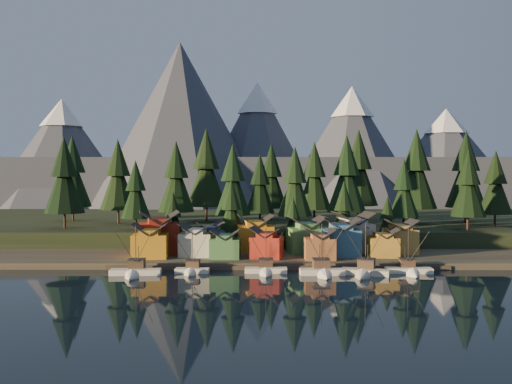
{
  "coord_description": "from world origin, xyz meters",
  "views": [
    {
      "loc": [
        -4.63,
        -116.31,
        22.66
      ],
      "look_at": [
        -5.15,
        30.0,
        17.55
      ],
      "focal_mm": 40.0,
      "sensor_mm": 36.0,
      "label": 1
    }
  ],
  "objects_px": {
    "boat_3": "(266,264)",
    "house_back_0": "(159,231)",
    "boat_1": "(191,264)",
    "boat_6": "(410,265)",
    "house_front_0": "(150,240)",
    "boat_4": "(323,264)",
    "boat_0": "(134,266)",
    "house_front_1": "(196,239)",
    "boat_5": "(364,265)",
    "house_back_1": "(209,236)"
  },
  "relations": [
    {
      "from": "boat_6",
      "to": "boat_1",
      "type": "bearing_deg",
      "value": -178.42
    },
    {
      "from": "boat_4",
      "to": "house_back_1",
      "type": "xyz_separation_m",
      "value": [
        -27.06,
        25.31,
        3.34
      ]
    },
    {
      "from": "boat_1",
      "to": "boat_4",
      "type": "bearing_deg",
      "value": -2.55
    },
    {
      "from": "boat_3",
      "to": "house_back_0",
      "type": "xyz_separation_m",
      "value": [
        -27.61,
        21.64,
        5.14
      ]
    },
    {
      "from": "house_back_0",
      "to": "boat_4",
      "type": "bearing_deg",
      "value": -43.78
    },
    {
      "from": "house_front_0",
      "to": "house_back_1",
      "type": "bearing_deg",
      "value": 30.69
    },
    {
      "from": "boat_5",
      "to": "house_front_1",
      "type": "distance_m",
      "value": 43.38
    },
    {
      "from": "boat_0",
      "to": "boat_4",
      "type": "distance_m",
      "value": 41.29
    },
    {
      "from": "house_front_1",
      "to": "house_back_0",
      "type": "xyz_separation_m",
      "value": [
        -10.31,
        5.28,
        1.35
      ]
    },
    {
      "from": "boat_4",
      "to": "house_front_0",
      "type": "distance_m",
      "value": 44.01
    },
    {
      "from": "boat_4",
      "to": "house_front_1",
      "type": "height_order",
      "value": "boat_4"
    },
    {
      "from": "boat_3",
      "to": "house_front_1",
      "type": "xyz_separation_m",
      "value": [
        -17.3,
        16.36,
        3.79
      ]
    },
    {
      "from": "boat_3",
      "to": "boat_6",
      "type": "height_order",
      "value": "boat_6"
    },
    {
      "from": "house_front_0",
      "to": "boat_3",
      "type": "bearing_deg",
      "value": -29.0
    },
    {
      "from": "house_front_1",
      "to": "house_back_0",
      "type": "height_order",
      "value": "house_back_0"
    },
    {
      "from": "boat_0",
      "to": "boat_1",
      "type": "distance_m",
      "value": 12.49
    },
    {
      "from": "boat_5",
      "to": "house_front_1",
      "type": "xyz_separation_m",
      "value": [
        -38.8,
        19.11,
        3.47
      ]
    },
    {
      "from": "boat_0",
      "to": "house_front_0",
      "type": "relative_size",
      "value": 1.38
    },
    {
      "from": "boat_3",
      "to": "boat_4",
      "type": "relative_size",
      "value": 0.89
    },
    {
      "from": "house_back_0",
      "to": "house_back_1",
      "type": "relative_size",
      "value": 1.35
    },
    {
      "from": "boat_3",
      "to": "boat_6",
      "type": "relative_size",
      "value": 0.96
    },
    {
      "from": "boat_1",
      "to": "boat_6",
      "type": "bearing_deg",
      "value": 1.71
    },
    {
      "from": "boat_0",
      "to": "boat_5",
      "type": "height_order",
      "value": "boat_5"
    },
    {
      "from": "boat_0",
      "to": "boat_3",
      "type": "bearing_deg",
      "value": 2.82
    },
    {
      "from": "boat_0",
      "to": "house_front_1",
      "type": "bearing_deg",
      "value": 56.28
    },
    {
      "from": "boat_0",
      "to": "house_front_1",
      "type": "distance_m",
      "value": 22.63
    },
    {
      "from": "boat_6",
      "to": "house_back_0",
      "type": "xyz_separation_m",
      "value": [
        -59.72,
        21.99,
        5.14
      ]
    },
    {
      "from": "house_front_1",
      "to": "boat_1",
      "type": "bearing_deg",
      "value": -83.97
    },
    {
      "from": "boat_0",
      "to": "boat_4",
      "type": "relative_size",
      "value": 1.0
    },
    {
      "from": "boat_1",
      "to": "house_front_0",
      "type": "height_order",
      "value": "house_front_0"
    },
    {
      "from": "boat_5",
      "to": "house_front_1",
      "type": "height_order",
      "value": "boat_5"
    },
    {
      "from": "house_front_0",
      "to": "house_back_0",
      "type": "height_order",
      "value": "house_back_0"
    },
    {
      "from": "house_front_0",
      "to": "house_back_0",
      "type": "xyz_separation_m",
      "value": [
        0.8,
        8.13,
        1.25
      ]
    },
    {
      "from": "boat_1",
      "to": "boat_6",
      "type": "xyz_separation_m",
      "value": [
        48.74,
        -0.31,
        -0.02
      ]
    },
    {
      "from": "house_front_0",
      "to": "boat_4",
      "type": "bearing_deg",
      "value": -24.83
    },
    {
      "from": "boat_0",
      "to": "house_back_0",
      "type": "distance_m",
      "value": 24.95
    },
    {
      "from": "boat_1",
      "to": "boat_3",
      "type": "relative_size",
      "value": 0.93
    },
    {
      "from": "boat_3",
      "to": "boat_6",
      "type": "distance_m",
      "value": 32.11
    },
    {
      "from": "house_back_0",
      "to": "house_front_1",
      "type": "bearing_deg",
      "value": -39.94
    },
    {
      "from": "boat_1",
      "to": "boat_4",
      "type": "xyz_separation_m",
      "value": [
        29.1,
        -2.35,
        0.32
      ]
    },
    {
      "from": "boat_0",
      "to": "house_back_0",
      "type": "bearing_deg",
      "value": 84.5
    },
    {
      "from": "boat_6",
      "to": "boat_4",
      "type": "bearing_deg",
      "value": -172.12
    },
    {
      "from": "boat_3",
      "to": "boat_0",
      "type": "bearing_deg",
      "value": -173.96
    },
    {
      "from": "boat_3",
      "to": "house_back_0",
      "type": "bearing_deg",
      "value": 142.47
    },
    {
      "from": "boat_0",
      "to": "boat_3",
      "type": "height_order",
      "value": "boat_0"
    },
    {
      "from": "boat_1",
      "to": "house_back_0",
      "type": "xyz_separation_m",
      "value": [
        -10.98,
        21.68,
        5.12
      ]
    },
    {
      "from": "boat_3",
      "to": "boat_4",
      "type": "bearing_deg",
      "value": -10.31
    },
    {
      "from": "house_front_0",
      "to": "house_back_0",
      "type": "bearing_deg",
      "value": 80.77
    },
    {
      "from": "boat_4",
      "to": "house_front_0",
      "type": "relative_size",
      "value": 1.38
    },
    {
      "from": "boat_4",
      "to": "boat_0",
      "type": "bearing_deg",
      "value": 178.47
    }
  ]
}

